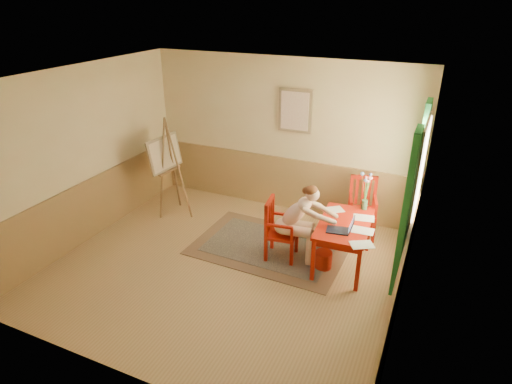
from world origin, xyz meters
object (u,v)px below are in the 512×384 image
at_px(table, 344,228).
at_px(chair_left, 279,229).
at_px(chair_back, 362,207).
at_px(laptop, 342,229).
at_px(easel, 166,158).
at_px(figure, 300,220).

height_order(table, chair_left, chair_left).
xyz_separation_m(chair_left, chair_back, (1.01, 1.23, 0.02)).
height_order(table, laptop, laptop).
relative_size(laptop, easel, 0.22).
relative_size(chair_left, easel, 0.53).
bearing_deg(laptop, chair_back, 88.31).
relative_size(chair_left, chair_back, 0.96).
relative_size(figure, easel, 0.70).
bearing_deg(chair_left, figure, 8.59).
height_order(chair_back, figure, figure).
xyz_separation_m(table, easel, (-3.36, 0.42, 0.45)).
bearing_deg(table, easel, 172.89).
bearing_deg(laptop, chair_left, 175.93).
bearing_deg(table, chair_left, -168.70).
bearing_deg(chair_back, figure, -120.73).
relative_size(table, chair_back, 1.22).
distance_m(chair_left, chair_back, 1.59).
xyz_separation_m(figure, laptop, (0.66, -0.12, 0.07)).
distance_m(chair_left, figure, 0.38).
bearing_deg(easel, laptop, -11.33).
distance_m(table, laptop, 0.29).
xyz_separation_m(laptop, easel, (-3.38, 0.68, 0.31)).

